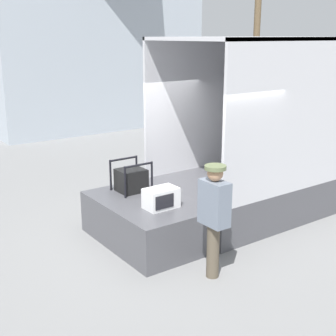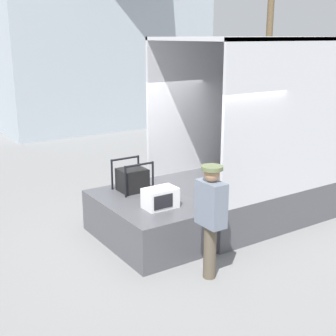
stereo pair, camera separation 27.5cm
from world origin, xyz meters
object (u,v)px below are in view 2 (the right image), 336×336
Objects in this scene: box_truck at (316,153)px; microwave at (160,198)px; portable_generator at (133,179)px; worker_person at (211,211)px; utility_pole at (271,7)px.

box_truck is 4.17m from microwave.
microwave is at bearing -93.76° from portable_generator.
box_truck is 4.34m from worker_person.
utility_pole reaches higher than microwave.
worker_person is (0.03, -2.11, 0.09)m from portable_generator.
utility_pole is (11.07, 7.96, 3.51)m from portable_generator.
box_truck is at bearing 21.03° from worker_person.
microwave is 0.98m from portable_generator.
box_truck is 4.12m from portable_generator.
worker_person is 15.32m from utility_pole.
utility_pole reaches higher than worker_person.
utility_pole reaches higher than portable_generator.
box_truck is at bearing 5.74° from microwave.
box_truck is 10.49× the size of portable_generator.
utility_pole is (6.98, 8.51, 3.50)m from box_truck.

